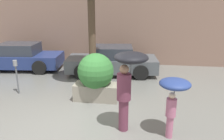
{
  "coord_description": "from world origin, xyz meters",
  "views": [
    {
      "loc": [
        1.89,
        -5.15,
        3.1
      ],
      "look_at": [
        0.99,
        1.6,
        1.05
      ],
      "focal_mm": 35.0,
      "sensor_mm": 36.0,
      "label": 1
    }
  ],
  "objects_px": {
    "person_adult": "(128,76)",
    "parked_car_far": "(20,57)",
    "planter_box": "(96,76)",
    "person_child": "(174,92)",
    "parked_car_near": "(112,61)",
    "parking_meter": "(16,70)"
  },
  "relations": [
    {
      "from": "person_adult",
      "to": "parked_car_far",
      "type": "height_order",
      "value": "person_adult"
    },
    {
      "from": "planter_box",
      "to": "person_child",
      "type": "bearing_deg",
      "value": -39.79
    },
    {
      "from": "person_adult",
      "to": "parked_car_far",
      "type": "bearing_deg",
      "value": 144.62
    },
    {
      "from": "person_adult",
      "to": "parked_car_near",
      "type": "distance_m",
      "value": 4.88
    },
    {
      "from": "parked_car_far",
      "to": "parking_meter",
      "type": "height_order",
      "value": "parked_car_far"
    },
    {
      "from": "person_child",
      "to": "person_adult",
      "type": "bearing_deg",
      "value": 115.51
    },
    {
      "from": "person_child",
      "to": "parking_meter",
      "type": "relative_size",
      "value": 1.18
    },
    {
      "from": "person_child",
      "to": "parked_car_near",
      "type": "bearing_deg",
      "value": 54.9
    },
    {
      "from": "person_adult",
      "to": "parked_car_near",
      "type": "xyz_separation_m",
      "value": [
        -1.01,
        4.7,
        -0.88
      ]
    },
    {
      "from": "planter_box",
      "to": "parked_car_near",
      "type": "relative_size",
      "value": 0.38
    },
    {
      "from": "planter_box",
      "to": "parking_meter",
      "type": "height_order",
      "value": "planter_box"
    },
    {
      "from": "parked_car_near",
      "to": "parked_car_far",
      "type": "bearing_deg",
      "value": 82.77
    },
    {
      "from": "parked_car_near",
      "to": "person_adult",
      "type": "bearing_deg",
      "value": -173.23
    },
    {
      "from": "person_child",
      "to": "parking_meter",
      "type": "xyz_separation_m",
      "value": [
        -5.13,
        2.0,
        -0.27
      ]
    },
    {
      "from": "parking_meter",
      "to": "planter_box",
      "type": "bearing_deg",
      "value": -2.85
    },
    {
      "from": "parked_car_near",
      "to": "parking_meter",
      "type": "distance_m",
      "value": 4.15
    },
    {
      "from": "person_adult",
      "to": "parked_car_near",
      "type": "relative_size",
      "value": 0.49
    },
    {
      "from": "planter_box",
      "to": "person_adult",
      "type": "xyz_separation_m",
      "value": [
        1.15,
        -1.75,
        0.64
      ]
    },
    {
      "from": "parked_car_far",
      "to": "person_adult",
      "type": "bearing_deg",
      "value": -136.5
    },
    {
      "from": "parking_meter",
      "to": "parked_car_far",
      "type": "bearing_deg",
      "value": 118.02
    },
    {
      "from": "parked_car_near",
      "to": "parking_meter",
      "type": "bearing_deg",
      "value": 127.45
    },
    {
      "from": "parked_car_near",
      "to": "planter_box",
      "type": "bearing_deg",
      "value": 171.93
    }
  ]
}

